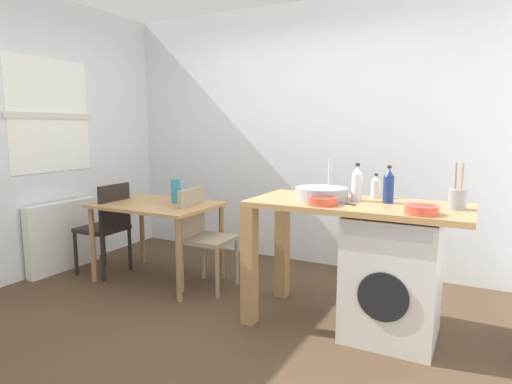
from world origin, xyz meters
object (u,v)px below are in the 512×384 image
object	(u,v)px
chair_opposite	(202,232)
washing_machine	(392,276)
bottle_squat_brown	(376,187)
mixing_bowl	(322,200)
vase	(176,191)
colander	(422,209)
dining_table	(157,213)
bottle_tall_green	(357,184)
utensil_crock	(457,199)
chair_person_seat	(107,224)
bottle_clear_small	(389,186)

from	to	relation	value
chair_opposite	washing_machine	xyz separation A→B (m)	(1.69, -0.16, -0.08)
bottle_squat_brown	mixing_bowl	world-z (taller)	bottle_squat_brown
bottle_squat_brown	vase	xyz separation A→B (m)	(-1.82, -0.06, -0.15)
mixing_bowl	colander	bearing A→B (deg)	-1.80
dining_table	colander	size ratio (longest dim) A/B	5.50
bottle_tall_green	dining_table	bearing A→B (deg)	178.73
utensil_crock	bottle_squat_brown	bearing A→B (deg)	158.47
chair_person_seat	dining_table	bearing A→B (deg)	-81.12
vase	bottle_tall_green	bearing A→B (deg)	-4.68
bottle_tall_green	vase	distance (m)	1.75
dining_table	bottle_squat_brown	world-z (taller)	bottle_squat_brown
dining_table	chair_opposite	distance (m)	0.50
washing_machine	chair_person_seat	bearing A→B (deg)	179.60
bottle_tall_green	mixing_bowl	bearing A→B (deg)	-120.83
dining_table	utensil_crock	distance (m)	2.56
mixing_bowl	dining_table	bearing A→B (deg)	169.62
bottle_clear_small	colander	distance (m)	0.41
colander	vase	distance (m)	2.25
dining_table	bottle_clear_small	size ratio (longest dim) A/B	4.20
chair_opposite	colander	distance (m)	1.97
dining_table	bottle_tall_green	world-z (taller)	bottle_tall_green
washing_machine	mixing_bowl	size ratio (longest dim) A/B	4.36
chair_opposite	utensil_crock	distance (m)	2.12
bottle_squat_brown	bottle_clear_small	world-z (taller)	bottle_clear_small
bottle_clear_small	bottle_tall_green	bearing A→B (deg)	-176.49
utensil_crock	colander	world-z (taller)	utensil_crock
dining_table	chair_person_seat	distance (m)	0.57
bottle_squat_brown	bottle_tall_green	bearing A→B (deg)	-113.91
chair_opposite	colander	size ratio (longest dim) A/B	4.50
utensil_crock	dining_table	bearing A→B (deg)	178.53
chair_person_seat	vase	distance (m)	0.80
bottle_squat_brown	utensil_crock	bearing A→B (deg)	-21.53
colander	bottle_tall_green	bearing A→B (deg)	148.24
bottle_clear_small	colander	world-z (taller)	bottle_clear_small
bottle_squat_brown	mixing_bowl	bearing A→B (deg)	-118.01
dining_table	washing_machine	bearing A→B (deg)	-3.10
dining_table	chair_person_seat	world-z (taller)	chair_person_seat
chair_opposite	utensil_crock	world-z (taller)	utensil_crock
washing_machine	vase	world-z (taller)	vase
bottle_tall_green	colander	xyz separation A→B (m)	(0.47, -0.29, -0.09)
colander	bottle_clear_small	bearing A→B (deg)	130.06
dining_table	utensil_crock	xyz separation A→B (m)	(2.54, -0.07, 0.35)
chair_person_seat	utensil_crock	size ratio (longest dim) A/B	3.00
chair_person_seat	chair_opposite	size ratio (longest dim) A/B	1.00
chair_person_seat	utensil_crock	world-z (taller)	utensil_crock
bottle_squat_brown	bottle_clear_small	size ratio (longest dim) A/B	0.69
chair_person_seat	bottle_clear_small	size ratio (longest dim) A/B	3.44
utensil_crock	colander	xyz separation A→B (m)	(-0.18, -0.27, -0.04)
utensil_crock	vase	size ratio (longest dim) A/B	1.33
mixing_bowl	bottle_tall_green	bearing A→B (deg)	59.17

